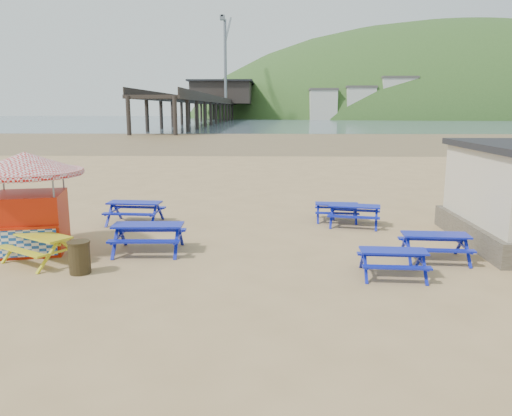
{
  "coord_description": "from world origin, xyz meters",
  "views": [
    {
      "loc": [
        0.75,
        -14.36,
        4.17
      ],
      "look_at": [
        0.29,
        1.5,
        1.0
      ],
      "focal_mm": 35.0,
      "sensor_mm": 36.0,
      "label": 1
    }
  ],
  "objects_px": {
    "ice_cream_kiosk": "(28,189)",
    "litter_bin": "(79,257)",
    "picnic_table_yellow": "(42,248)",
    "picnic_table_blue_b": "(336,212)",
    "picnic_table_blue_a": "(135,213)"
  },
  "relations": [
    {
      "from": "picnic_table_yellow",
      "to": "litter_bin",
      "type": "xyz_separation_m",
      "value": [
        1.4,
        -0.93,
        0.04
      ]
    },
    {
      "from": "ice_cream_kiosk",
      "to": "litter_bin",
      "type": "bearing_deg",
      "value": -56.54
    },
    {
      "from": "ice_cream_kiosk",
      "to": "litter_bin",
      "type": "height_order",
      "value": "ice_cream_kiosk"
    },
    {
      "from": "picnic_table_blue_b",
      "to": "ice_cream_kiosk",
      "type": "bearing_deg",
      "value": -151.1
    },
    {
      "from": "picnic_table_blue_a",
      "to": "picnic_table_blue_b",
      "type": "bearing_deg",
      "value": 9.33
    },
    {
      "from": "picnic_table_blue_a",
      "to": "litter_bin",
      "type": "bearing_deg",
      "value": -84.54
    },
    {
      "from": "ice_cream_kiosk",
      "to": "picnic_table_yellow",
      "type": "bearing_deg",
      "value": -67.54
    },
    {
      "from": "picnic_table_blue_b",
      "to": "litter_bin",
      "type": "height_order",
      "value": "litter_bin"
    },
    {
      "from": "picnic_table_yellow",
      "to": "ice_cream_kiosk",
      "type": "height_order",
      "value": "ice_cream_kiosk"
    },
    {
      "from": "litter_bin",
      "to": "picnic_table_blue_b",
      "type": "bearing_deg",
      "value": 40.64
    },
    {
      "from": "picnic_table_blue_a",
      "to": "picnic_table_yellow",
      "type": "xyz_separation_m",
      "value": [
        -1.3,
        -4.77,
        -0.01
      ]
    },
    {
      "from": "picnic_table_blue_a",
      "to": "picnic_table_blue_b",
      "type": "xyz_separation_m",
      "value": [
        7.49,
        0.64,
        -0.07
      ]
    },
    {
      "from": "picnic_table_yellow",
      "to": "litter_bin",
      "type": "distance_m",
      "value": 1.68
    },
    {
      "from": "ice_cream_kiosk",
      "to": "litter_bin",
      "type": "distance_m",
      "value": 3.33
    },
    {
      "from": "picnic_table_blue_a",
      "to": "litter_bin",
      "type": "relative_size",
      "value": 2.39
    }
  ]
}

